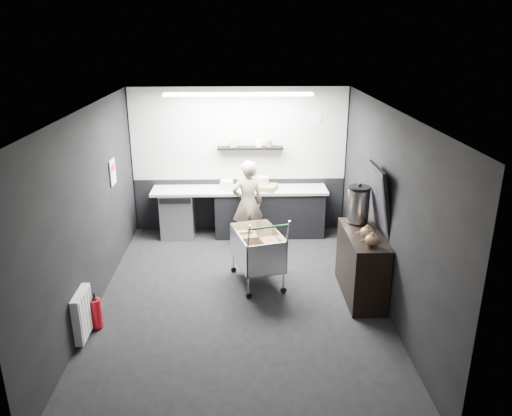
{
  "coord_description": "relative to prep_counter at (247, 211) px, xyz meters",
  "views": [
    {
      "loc": [
        0.03,
        -6.29,
        3.65
      ],
      "look_at": [
        0.24,
        0.4,
        1.25
      ],
      "focal_mm": 35.0,
      "sensor_mm": 36.0,
      "label": 1
    }
  ],
  "objects": [
    {
      "name": "floor",
      "position": [
        -0.14,
        -2.42,
        -0.46
      ],
      "size": [
        5.5,
        5.5,
        0.0
      ],
      "primitive_type": "plane",
      "color": "black",
      "rests_on": "ground"
    },
    {
      "name": "ceiling",
      "position": [
        -0.14,
        -2.42,
        2.24
      ],
      "size": [
        5.5,
        5.5,
        0.0
      ],
      "primitive_type": "plane",
      "rotation": [
        3.14,
        0.0,
        0.0
      ],
      "color": "silver",
      "rests_on": "wall_back"
    },
    {
      "name": "wall_back",
      "position": [
        -0.14,
        0.33,
        0.89
      ],
      "size": [
        5.5,
        0.0,
        5.5
      ],
      "primitive_type": "plane",
      "rotation": [
        1.57,
        0.0,
        0.0
      ],
      "color": "black",
      "rests_on": "floor"
    },
    {
      "name": "wall_front",
      "position": [
        -0.14,
        -5.17,
        0.89
      ],
      "size": [
        5.5,
        0.0,
        5.5
      ],
      "primitive_type": "plane",
      "rotation": [
        -1.57,
        0.0,
        0.0
      ],
      "color": "black",
      "rests_on": "floor"
    },
    {
      "name": "wall_left",
      "position": [
        -2.14,
        -2.42,
        0.89
      ],
      "size": [
        0.0,
        5.5,
        5.5
      ],
      "primitive_type": "plane",
      "rotation": [
        1.57,
        0.0,
        1.57
      ],
      "color": "black",
      "rests_on": "floor"
    },
    {
      "name": "wall_right",
      "position": [
        1.86,
        -2.42,
        0.89
      ],
      "size": [
        0.0,
        5.5,
        5.5
      ],
      "primitive_type": "plane",
      "rotation": [
        1.57,
        0.0,
        -1.57
      ],
      "color": "black",
      "rests_on": "floor"
    },
    {
      "name": "kitchen_wall_panel",
      "position": [
        -0.14,
        0.31,
        1.39
      ],
      "size": [
        3.95,
        0.02,
        1.7
      ],
      "primitive_type": "cube",
      "color": "#BCBCB7",
      "rests_on": "wall_back"
    },
    {
      "name": "dado_panel",
      "position": [
        -0.14,
        0.31,
        0.04
      ],
      "size": [
        3.95,
        0.02,
        1.0
      ],
      "primitive_type": "cube",
      "color": "black",
      "rests_on": "wall_back"
    },
    {
      "name": "floating_shelf",
      "position": [
        0.06,
        0.2,
        1.16
      ],
      "size": [
        1.2,
        0.22,
        0.04
      ],
      "primitive_type": "cube",
      "color": "black",
      "rests_on": "wall_back"
    },
    {
      "name": "wall_clock",
      "position": [
        1.26,
        0.3,
        1.69
      ],
      "size": [
        0.2,
        0.03,
        0.2
      ],
      "primitive_type": "cylinder",
      "rotation": [
        1.57,
        0.0,
        0.0
      ],
      "color": "white",
      "rests_on": "wall_back"
    },
    {
      "name": "poster",
      "position": [
        -2.12,
        -1.12,
        1.09
      ],
      "size": [
        0.02,
        0.3,
        0.4
      ],
      "primitive_type": "cube",
      "color": "silver",
      "rests_on": "wall_left"
    },
    {
      "name": "poster_red_band",
      "position": [
        -2.11,
        -1.12,
        1.16
      ],
      "size": [
        0.02,
        0.22,
        0.1
      ],
      "primitive_type": "cube",
      "color": "red",
      "rests_on": "poster"
    },
    {
      "name": "radiator",
      "position": [
        -2.08,
        -3.32,
        -0.11
      ],
      "size": [
        0.1,
        0.5,
        0.6
      ],
      "primitive_type": "cube",
      "color": "white",
      "rests_on": "wall_left"
    },
    {
      "name": "ceiling_strip",
      "position": [
        -0.14,
        -0.57,
        2.21
      ],
      "size": [
        2.4,
        0.2,
        0.04
      ],
      "primitive_type": "cube",
      "color": "white",
      "rests_on": "ceiling"
    },
    {
      "name": "prep_counter",
      "position": [
        0.0,
        0.0,
        0.0
      ],
      "size": [
        3.2,
        0.61,
        0.9
      ],
      "color": "black",
      "rests_on": "floor"
    },
    {
      "name": "person",
      "position": [
        0.01,
        -0.45,
        0.32
      ],
      "size": [
        0.64,
        0.5,
        1.55
      ],
      "primitive_type": "imported",
      "rotation": [
        0.0,
        0.0,
        3.39
      ],
      "color": "beige",
      "rests_on": "floor"
    },
    {
      "name": "shopping_cart",
      "position": [
        0.12,
        -1.91,
        0.08
      ],
      "size": [
        0.86,
        1.17,
        1.12
      ],
      "color": "silver",
      "rests_on": "floor"
    },
    {
      "name": "sideboard",
      "position": [
        1.62,
        -2.3,
        0.15
      ],
      "size": [
        0.55,
        1.28,
        1.92
      ],
      "color": "black",
      "rests_on": "floor"
    },
    {
      "name": "fire_extinguisher",
      "position": [
        -1.99,
        -3.09,
        -0.22
      ],
      "size": [
        0.15,
        0.15,
        0.49
      ],
      "color": "red",
      "rests_on": "floor"
    },
    {
      "name": "cardboard_box",
      "position": [
        0.3,
        -0.05,
        0.49
      ],
      "size": [
        0.56,
        0.49,
        0.09
      ],
      "primitive_type": "cube",
      "rotation": [
        0.0,
        0.0,
        -0.35
      ],
      "color": "#937C4E",
      "rests_on": "prep_counter"
    },
    {
      "name": "pink_tub",
      "position": [
        0.29,
        0.0,
        0.56
      ],
      "size": [
        0.23,
        0.23,
        0.23
      ],
      "primitive_type": "cylinder",
      "color": "beige",
      "rests_on": "prep_counter"
    },
    {
      "name": "white_container",
      "position": [
        -0.37,
        -0.05,
        0.53
      ],
      "size": [
        0.24,
        0.21,
        0.18
      ],
      "primitive_type": "cube",
      "rotation": [
        0.0,
        0.0,
        -0.3
      ],
      "color": "white",
      "rests_on": "prep_counter"
    }
  ]
}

